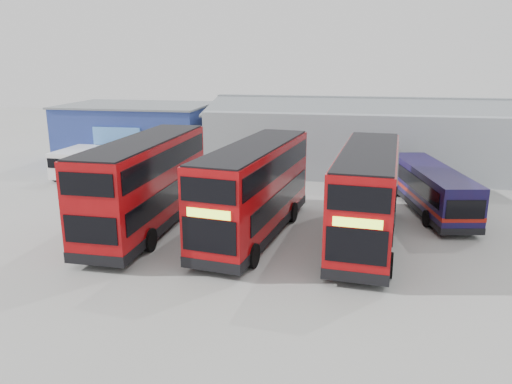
{
  "coord_description": "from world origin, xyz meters",
  "views": [
    {
      "loc": [
        3.96,
        -22.49,
        9.11
      ],
      "look_at": [
        -0.73,
        2.73,
        2.1
      ],
      "focal_mm": 35.0,
      "sensor_mm": 36.0,
      "label": 1
    }
  ],
  "objects_px": {
    "office_block": "(138,134)",
    "double_decker_right": "(367,197)",
    "double_decker_left": "(146,186)",
    "double_decker_centre": "(254,191)",
    "maintenance_shed": "(398,137)",
    "panel_van": "(79,161)",
    "single_decker_blue": "(431,190)"
  },
  "relations": [
    {
      "from": "double_decker_centre",
      "to": "double_decker_right",
      "type": "distance_m",
      "value": 5.65
    },
    {
      "from": "office_block",
      "to": "double_decker_right",
      "type": "xyz_separation_m",
      "value": [
        19.0,
        -16.23,
        -0.2
      ]
    },
    {
      "from": "double_decker_left",
      "to": "panel_van",
      "type": "distance_m",
      "value": 14.55
    },
    {
      "from": "office_block",
      "to": "double_decker_left",
      "type": "height_order",
      "value": "office_block"
    },
    {
      "from": "double_decker_centre",
      "to": "panel_van",
      "type": "relative_size",
      "value": 2.2
    },
    {
      "from": "maintenance_shed",
      "to": "panel_van",
      "type": "height_order",
      "value": "maintenance_shed"
    },
    {
      "from": "office_block",
      "to": "double_decker_left",
      "type": "relative_size",
      "value": 1.05
    },
    {
      "from": "double_decker_centre",
      "to": "double_decker_right",
      "type": "xyz_separation_m",
      "value": [
        5.65,
        -0.01,
        -0.02
      ]
    },
    {
      "from": "double_decker_centre",
      "to": "panel_van",
      "type": "height_order",
      "value": "double_decker_centre"
    },
    {
      "from": "double_decker_left",
      "to": "double_decker_right",
      "type": "bearing_deg",
      "value": -178.37
    },
    {
      "from": "single_decker_blue",
      "to": "panel_van",
      "type": "bearing_deg",
      "value": -20.67
    },
    {
      "from": "double_decker_right",
      "to": "maintenance_shed",
      "type": "bearing_deg",
      "value": 86.03
    },
    {
      "from": "double_decker_right",
      "to": "single_decker_blue",
      "type": "height_order",
      "value": "double_decker_right"
    },
    {
      "from": "double_decker_left",
      "to": "double_decker_right",
      "type": "xyz_separation_m",
      "value": [
        11.48,
        0.11,
        -0.08
      ]
    },
    {
      "from": "office_block",
      "to": "single_decker_blue",
      "type": "xyz_separation_m",
      "value": [
        23.0,
        -10.2,
        -1.24
      ]
    },
    {
      "from": "double_decker_left",
      "to": "panel_van",
      "type": "relative_size",
      "value": 2.23
    },
    {
      "from": "double_decker_left",
      "to": "maintenance_shed",
      "type": "bearing_deg",
      "value": -127.2
    },
    {
      "from": "maintenance_shed",
      "to": "double_decker_left",
      "type": "distance_m",
      "value": 23.38
    },
    {
      "from": "single_decker_blue",
      "to": "panel_van",
      "type": "height_order",
      "value": "single_decker_blue"
    },
    {
      "from": "double_decker_right",
      "to": "office_block",
      "type": "bearing_deg",
      "value": 144.85
    },
    {
      "from": "maintenance_shed",
      "to": "single_decker_blue",
      "type": "distance_m",
      "value": 12.31
    },
    {
      "from": "double_decker_left",
      "to": "double_decker_centre",
      "type": "height_order",
      "value": "double_decker_left"
    },
    {
      "from": "office_block",
      "to": "single_decker_blue",
      "type": "bearing_deg",
      "value": -23.91
    },
    {
      "from": "double_decker_right",
      "to": "single_decker_blue",
      "type": "distance_m",
      "value": 7.32
    },
    {
      "from": "double_decker_right",
      "to": "panel_van",
      "type": "distance_m",
      "value": 23.86
    },
    {
      "from": "office_block",
      "to": "maintenance_shed",
      "type": "xyz_separation_m",
      "value": [
        22.0,
        2.01,
        0.02
      ]
    },
    {
      "from": "office_block",
      "to": "panel_van",
      "type": "xyz_separation_m",
      "value": [
        -2.43,
        -5.8,
        -1.32
      ]
    },
    {
      "from": "office_block",
      "to": "double_decker_centre",
      "type": "xyz_separation_m",
      "value": [
        13.36,
        -16.22,
        -0.19
      ]
    },
    {
      "from": "double_decker_centre",
      "to": "double_decker_right",
      "type": "relative_size",
      "value": 1.01
    },
    {
      "from": "double_decker_left",
      "to": "double_decker_right",
      "type": "distance_m",
      "value": 11.48
    },
    {
      "from": "double_decker_centre",
      "to": "panel_van",
      "type": "bearing_deg",
      "value": 155.16
    },
    {
      "from": "maintenance_shed",
      "to": "double_decker_left",
      "type": "xyz_separation_m",
      "value": [
        -14.47,
        -18.36,
        -0.14
      ]
    }
  ]
}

